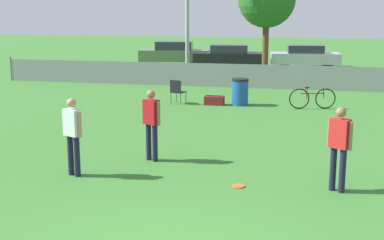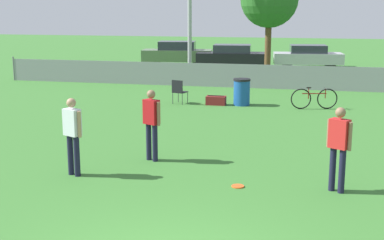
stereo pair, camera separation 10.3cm
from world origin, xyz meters
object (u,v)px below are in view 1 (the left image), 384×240
Objects in this scene: frisbee_disc at (238,186)px; gear_bag_sideline at (214,100)px; parked_car_dark at (229,56)px; parked_car_silver at (305,56)px; player_receiver_white at (73,131)px; folding_chair_sideline at (177,90)px; parked_car_olive at (174,53)px; trash_bin at (240,92)px; player_defender_red at (151,120)px; player_thrower_red at (339,143)px; bicycle_sideline at (312,98)px.

gear_bag_sideline is (-2.18, 9.34, 0.15)m from frisbee_disc.
parked_car_silver is at bearing 5.01° from parked_car_dark.
folding_chair_sideline is (0.06, 9.26, -0.48)m from player_receiver_white.
player_receiver_white reaches higher than frisbee_disc.
parked_car_olive is (-3.75, 14.24, 0.19)m from folding_chair_sideline.
frisbee_disc is at bearing -82.73° from trash_bin.
folding_chair_sideline is (-3.62, 9.23, 0.52)m from frisbee_disc.
parked_car_dark is at bearing 99.01° from frisbee_disc.
trash_bin is (-1.21, 9.48, 0.50)m from frisbee_disc.
player_defender_red and player_receiver_white have the same top height.
trash_bin is 0.23× the size of parked_car_silver.
folding_chair_sideline is at bearing 113.00° from player_receiver_white.
trash_bin is at bearing -84.44° from parked_car_dark.
folding_chair_sideline is 0.21× the size of parked_car_dark.
gear_bag_sideline is at bearing 115.77° from player_defender_red.
player_receiver_white is 5.68m from player_thrower_red.
gear_bag_sideline is at bearing -159.63° from folding_chair_sideline.
parked_car_silver reaches higher than frisbee_disc.
folding_chair_sideline is at bearing 126.32° from player_defender_red.
trash_bin is 0.22× the size of parked_car_olive.
parked_car_silver is (4.66, 0.80, -0.01)m from parked_car_dark.
player_defender_red is at bearing 147.46° from frisbee_disc.
player_defender_red is 8.09m from trash_bin.
player_defender_red is 2.03m from player_receiver_white.
folding_chair_sideline is 0.92× the size of trash_bin.
parked_car_dark is (-2.42, 13.39, 0.17)m from trash_bin.
parked_car_silver is at bearing 77.37° from gear_bag_sideline.
gear_bag_sideline is at bearing -77.44° from parked_car_olive.
folding_chair_sideline is 0.20× the size of parked_car_olive.
gear_bag_sideline is at bearing -109.59° from parked_car_silver.
player_defender_red is at bearing -91.10° from gear_bag_sideline.
player_thrower_red is at bearing -101.15° from bicycle_sideline.
bicycle_sideline is at bearing 84.34° from player_receiver_white.
player_thrower_red is 2.35× the size of gear_bag_sideline.
parked_car_silver is at bearing 77.61° from bicycle_sideline.
player_defender_red is 1.00× the size of player_receiver_white.
parked_car_olive is (-5.04, 21.98, -0.29)m from player_defender_red.
gear_bag_sideline is at bearing -88.58° from parked_car_dark.
player_thrower_red reaches higher than folding_chair_sideline.
trash_bin is at bearing 97.27° from frisbee_disc.
player_thrower_red is at bearing 137.64° from folding_chair_sideline.
player_defender_red is at bearing 115.34° from folding_chair_sideline.
player_receiver_white reaches higher than trash_bin.
player_receiver_white is 0.38× the size of parked_car_dark.
frisbee_disc is 0.36× the size of gear_bag_sideline.
parked_car_olive is 8.40m from parked_car_silver.
player_defender_red reaches higher than trash_bin.
frisbee_disc is 23.17m from parked_car_dark.
parked_car_dark is (0.05, 22.90, -0.33)m from player_receiver_white.
player_defender_red reaches higher than parked_car_dark.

